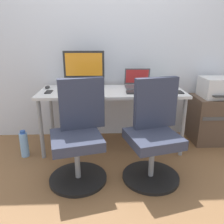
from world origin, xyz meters
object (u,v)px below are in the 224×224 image
object	(u,v)px
open_laptop	(138,83)
coffee_mug	(162,83)
side_cabinet	(213,119)
desktop_monitor	(84,67)
office_chair_right	(153,135)
office_chair_left	(79,136)
water_bottle_on_floor	(24,144)
printer	(217,87)

from	to	relation	value
open_laptop	coffee_mug	size ratio (longest dim) A/B	3.37
side_cabinet	desktop_monitor	distance (m)	1.75
office_chair_right	coffee_mug	bearing A→B (deg)	72.37
desktop_monitor	office_chair_left	bearing A→B (deg)	-90.52
office_chair_right	desktop_monitor	bearing A→B (deg)	130.23
water_bottle_on_floor	office_chair_right	bearing A→B (deg)	-17.09
printer	office_chair_left	bearing A→B (deg)	-155.31
printer	office_chair_right	bearing A→B (deg)	-141.28
office_chair_left	side_cabinet	distance (m)	1.79
office_chair_left	open_laptop	world-z (taller)	office_chair_left
office_chair_right	side_cabinet	world-z (taller)	office_chair_right
printer	side_cabinet	bearing A→B (deg)	90.00
water_bottle_on_floor	coffee_mug	world-z (taller)	coffee_mug
office_chair_right	open_laptop	distance (m)	0.87
water_bottle_on_floor	coffee_mug	size ratio (longest dim) A/B	3.37
office_chair_left	open_laptop	size ratio (longest dim) A/B	3.03
printer	water_bottle_on_floor	distance (m)	2.38
desktop_monitor	coffee_mug	distance (m)	0.96
office_chair_right	printer	xyz separation A→B (m)	(0.93, 0.75, 0.28)
water_bottle_on_floor	coffee_mug	bearing A→B (deg)	13.12
office_chair_left	printer	bearing A→B (deg)	24.69
office_chair_right	open_laptop	world-z (taller)	office_chair_right
side_cabinet	water_bottle_on_floor	size ratio (longest dim) A/B	1.88
printer	coffee_mug	size ratio (longest dim) A/B	4.35
side_cabinet	desktop_monitor	xyz separation A→B (m)	(-1.62, 0.06, 0.66)
open_laptop	printer	bearing A→B (deg)	-3.51
office_chair_left	side_cabinet	world-z (taller)	office_chair_left
water_bottle_on_floor	coffee_mug	distance (m)	1.76
side_cabinet	open_laptop	world-z (taller)	open_laptop
printer	open_laptop	xyz separation A→B (m)	(-0.97, 0.06, 0.05)
coffee_mug	side_cabinet	bearing A→B (deg)	-3.69
coffee_mug	office_chair_left	bearing A→B (deg)	-140.03
office_chair_left	coffee_mug	distance (m)	1.27
office_chair_left	coffee_mug	xyz separation A→B (m)	(0.94, 0.79, 0.33)
office_chair_right	coffee_mug	world-z (taller)	office_chair_right
office_chair_right	desktop_monitor	world-z (taller)	desktop_monitor
printer	open_laptop	distance (m)	0.97
desktop_monitor	open_laptop	xyz separation A→B (m)	(0.65, -0.00, -0.20)
side_cabinet	printer	bearing A→B (deg)	-90.00
office_chair_left	water_bottle_on_floor	size ratio (longest dim) A/B	3.03
open_laptop	office_chair_left	bearing A→B (deg)	-129.12
office_chair_right	printer	world-z (taller)	office_chair_right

